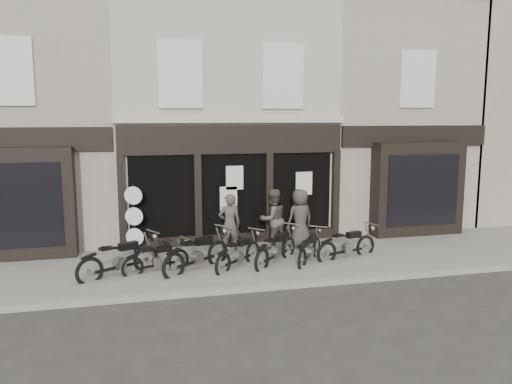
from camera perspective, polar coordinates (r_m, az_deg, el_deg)
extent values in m
plane|color=#2D2B28|center=(13.46, -0.04, -9.33)|extent=(90.00, 90.00, 0.00)
cube|color=slate|center=(14.28, -0.90, -8.02)|extent=(30.00, 4.20, 0.12)
cube|color=gray|center=(12.30, 1.36, -10.77)|extent=(30.00, 0.25, 0.13)
cube|color=#A19A8A|center=(18.70, -4.44, 8.43)|extent=(7.20, 6.00, 8.20)
cube|color=black|center=(15.68, -2.58, 6.05)|extent=(7.10, 0.18, 0.90)
cube|color=black|center=(15.94, -2.57, -0.96)|extent=(6.50, 0.10, 2.95)
cube|color=black|center=(16.14, -2.50, -5.49)|extent=(7.10, 0.20, 0.44)
cube|color=#B1AC9A|center=(15.70, -2.62, 8.24)|extent=(7.30, 0.22, 0.18)
cube|color=beige|center=(15.52, -8.61, 13.14)|extent=(1.35, 0.12, 2.00)
cube|color=black|center=(15.55, -8.62, 13.13)|extent=(1.05, 0.06, 1.70)
cube|color=beige|center=(16.13, 3.08, 13.04)|extent=(1.35, 0.12, 2.00)
cube|color=black|center=(16.16, 3.05, 13.04)|extent=(1.05, 0.06, 1.70)
cube|color=black|center=(15.57, -15.07, -1.29)|extent=(0.22, 0.22, 3.00)
cube|color=black|center=(15.68, -6.65, -0.99)|extent=(0.22, 0.22, 3.00)
cube|color=black|center=(16.12, 1.49, -0.67)|extent=(0.22, 0.22, 3.00)
cube|color=black|center=(16.86, 9.06, -0.37)|extent=(0.22, 0.22, 3.00)
cube|color=beige|center=(15.66, -2.46, 1.64)|extent=(0.55, 0.04, 0.75)
cube|color=beige|center=(16.30, 5.50, 0.99)|extent=(0.55, 0.04, 0.75)
cube|color=beige|center=(15.72, -3.16, -0.74)|extent=(0.55, 0.04, 0.75)
cube|color=gray|center=(18.75, -24.15, 7.71)|extent=(5.50, 6.00, 8.20)
cube|color=black|center=(15.65, -25.78, -1.25)|extent=(3.20, 0.70, 3.20)
cube|color=black|center=(15.32, -26.05, -1.47)|extent=(2.60, 0.06, 2.40)
cube|color=black|center=(15.77, -25.98, 5.39)|extent=(5.40, 0.16, 0.70)
cube|color=beige|center=(15.82, -26.44, 12.27)|extent=(1.30, 0.10, 1.90)
cube|color=black|center=(15.85, -26.41, 12.27)|extent=(1.00, 0.06, 1.60)
cube|color=gray|center=(20.70, 13.37, 8.23)|extent=(5.50, 6.00, 8.20)
cube|color=black|center=(17.94, 17.96, 0.34)|extent=(3.20, 0.70, 3.20)
cube|color=black|center=(17.65, 18.55, 0.18)|extent=(2.60, 0.06, 2.40)
cube|color=black|center=(18.04, 17.72, 6.14)|extent=(5.40, 0.16, 0.70)
cube|color=beige|center=(18.08, 17.98, 12.16)|extent=(1.30, 0.10, 1.90)
cube|color=black|center=(18.11, 17.93, 12.16)|extent=(1.00, 0.06, 1.60)
torus|color=black|center=(13.79, -12.46, -7.51)|extent=(0.70, 0.46, 0.75)
torus|color=black|center=(13.08, -18.49, -8.63)|extent=(0.70, 0.46, 0.75)
cube|color=black|center=(13.43, -15.39, -8.25)|extent=(1.16, 0.70, 0.07)
cube|color=gray|center=(13.41, -15.32, -7.87)|extent=(0.33, 0.30, 0.28)
cube|color=black|center=(13.43, -14.40, -5.98)|extent=(0.53, 0.41, 0.19)
cube|color=black|center=(13.14, -16.75, -6.19)|extent=(0.39, 0.35, 0.07)
cylinder|color=gray|center=(13.73, -11.70, -4.43)|extent=(0.35, 0.57, 0.04)
torus|color=black|center=(13.79, -8.83, -7.69)|extent=(0.60, 0.29, 0.61)
torus|color=black|center=(13.31, -13.93, -8.44)|extent=(0.60, 0.29, 0.61)
cube|color=black|center=(13.55, -11.32, -8.21)|extent=(1.01, 0.42, 0.05)
cube|color=gray|center=(13.54, -11.26, -7.91)|extent=(0.26, 0.23, 0.23)
cube|color=black|center=(13.53, -10.46, -6.40)|extent=(0.44, 0.29, 0.15)
cube|color=black|center=(13.33, -12.45, -6.52)|extent=(0.31, 0.26, 0.05)
cylinder|color=gray|center=(13.72, -8.14, -5.20)|extent=(0.21, 0.50, 0.03)
torus|color=black|center=(14.05, -4.43, -7.00)|extent=(0.66, 0.54, 0.76)
torus|color=black|center=(12.98, -9.40, -8.41)|extent=(0.66, 0.54, 0.76)
cube|color=black|center=(13.51, -6.81, -7.87)|extent=(1.09, 0.84, 0.07)
cube|color=gray|center=(13.50, -6.75, -7.49)|extent=(0.33, 0.32, 0.29)
cube|color=black|center=(13.57, -5.97, -5.54)|extent=(0.52, 0.46, 0.19)
cube|color=black|center=(13.14, -7.91, -5.84)|extent=(0.40, 0.38, 0.07)
cylinder|color=gray|center=(14.04, -3.78, -3.91)|extent=(0.42, 0.54, 0.04)
torus|color=black|center=(14.24, -0.40, -6.95)|extent=(0.54, 0.52, 0.66)
torus|color=black|center=(13.13, -3.81, -8.33)|extent=(0.54, 0.52, 0.66)
cube|color=black|center=(13.69, -2.03, -7.77)|extent=(0.87, 0.83, 0.06)
cube|color=gray|center=(13.68, -1.99, -7.44)|extent=(0.29, 0.29, 0.25)
cube|color=black|center=(13.77, -1.44, -5.73)|extent=(0.44, 0.43, 0.17)
cube|color=black|center=(13.33, -2.76, -6.05)|extent=(0.35, 0.34, 0.06)
cylinder|color=gray|center=(14.26, 0.07, -4.27)|extent=(0.41, 0.43, 0.04)
torus|color=black|center=(14.64, 3.72, -6.45)|extent=(0.57, 0.56, 0.71)
torus|color=black|center=(13.38, 0.67, -7.88)|extent=(0.57, 0.56, 0.71)
cube|color=black|center=(14.02, 2.26, -7.30)|extent=(0.91, 0.91, 0.06)
cube|color=gray|center=(14.01, 2.31, -6.95)|extent=(0.31, 0.31, 0.27)
cube|color=black|center=(14.12, 2.82, -5.18)|extent=(0.46, 0.46, 0.18)
cube|color=black|center=(13.62, 1.63, -5.51)|extent=(0.37, 0.37, 0.06)
cylinder|color=gray|center=(14.68, 4.16, -3.66)|extent=(0.45, 0.45, 0.04)
torus|color=black|center=(14.88, 6.92, -6.40)|extent=(0.45, 0.55, 0.63)
torus|color=black|center=(13.65, 5.30, -7.75)|extent=(0.45, 0.55, 0.63)
cube|color=black|center=(14.27, 6.14, -7.19)|extent=(0.70, 0.90, 0.06)
cube|color=gray|center=(14.27, 6.17, -6.88)|extent=(0.27, 0.28, 0.24)
cube|color=black|center=(14.39, 6.46, -5.32)|extent=(0.38, 0.43, 0.16)
cube|color=black|center=(13.90, 5.83, -5.64)|extent=(0.31, 0.33, 0.06)
cylinder|color=gray|center=(14.93, 7.19, -3.94)|extent=(0.45, 0.35, 0.03)
torus|color=black|center=(15.21, 12.38, -6.10)|extent=(0.68, 0.29, 0.68)
torus|color=black|center=(14.27, 8.08, -6.96)|extent=(0.68, 0.29, 0.68)
cube|color=black|center=(14.74, 10.30, -6.67)|extent=(1.16, 0.40, 0.06)
cube|color=gray|center=(14.73, 10.36, -6.36)|extent=(0.28, 0.24, 0.26)
cube|color=black|center=(14.80, 11.11, -4.79)|extent=(0.49, 0.30, 0.17)
cube|color=black|center=(14.43, 9.45, -4.93)|extent=(0.35, 0.28, 0.06)
cylinder|color=gray|center=(15.21, 13.07, -3.56)|extent=(0.21, 0.57, 0.04)
imported|color=#443D38|center=(14.66, -3.03, -3.69)|extent=(0.67, 0.45, 1.81)
imported|color=#47433A|center=(15.28, 1.95, -3.11)|extent=(1.05, 0.91, 1.85)
imported|color=#38342F|center=(15.48, 5.04, -3.02)|extent=(1.03, 0.81, 1.83)
cylinder|color=black|center=(15.44, -13.61, -7.11)|extent=(0.34, 0.34, 0.06)
cylinder|color=black|center=(15.19, -13.75, -3.21)|extent=(0.07, 0.07, 2.20)
cylinder|color=black|center=(15.02, -13.86, -0.38)|extent=(0.52, 0.20, 0.54)
cylinder|color=beige|center=(15.00, -13.86, -0.39)|extent=(0.51, 0.17, 0.54)
cylinder|color=black|center=(15.13, -13.77, -2.70)|extent=(0.52, 0.20, 0.54)
cylinder|color=beige|center=(15.11, -13.77, -2.72)|extent=(0.51, 0.17, 0.54)
cylinder|color=black|center=(15.26, -13.69, -5.00)|extent=(0.52, 0.20, 0.54)
cylinder|color=beige|center=(15.24, -13.69, -5.02)|extent=(0.51, 0.17, 0.54)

